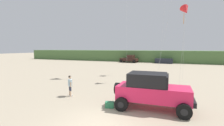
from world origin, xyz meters
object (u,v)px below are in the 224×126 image
object	(u,v)px
distant_sedan	(164,61)
kite_green_box	(185,10)
distant_pickup	(129,59)
person_watching	(70,85)
jeep	(152,90)
cooler_box	(110,105)

from	to	relation	value
distant_sedan	kite_green_box	xyz separation A→B (m)	(4.05, -18.97, 8.15)
distant_pickup	person_watching	bearing A→B (deg)	-82.36
jeep	kite_green_box	distance (m)	15.98
jeep	distant_sedan	size ratio (longest dim) A/B	1.17
distant_pickup	distant_sedan	bearing A→B (deg)	5.36
cooler_box	distant_pickup	world-z (taller)	distant_pickup
cooler_box	kite_green_box	size ratio (longest dim) A/B	0.06
person_watching	cooler_box	distance (m)	4.12
person_watching	jeep	bearing A→B (deg)	-2.90
jeep	distant_sedan	bearing A→B (deg)	93.40
distant_sedan	kite_green_box	size ratio (longest dim) A/B	0.44
person_watching	distant_sedan	bearing A→B (deg)	82.23
jeep	kite_green_box	world-z (taller)	kite_green_box
person_watching	distant_sedan	size ratio (longest dim) A/B	0.40
jeep	distant_sedan	xyz separation A→B (m)	(-1.96, 32.90, -0.60)
jeep	cooler_box	distance (m)	2.85
jeep	cooler_box	xyz separation A→B (m)	(-2.53, -0.84, -1.01)
jeep	distant_sedan	world-z (taller)	jeep
person_watching	distant_sedan	xyz separation A→B (m)	(4.44, 32.58, -0.34)
jeep	person_watching	size ratio (longest dim) A/B	2.94
distant_pickup	kite_green_box	bearing A→B (deg)	-54.90
distant_sedan	person_watching	bearing A→B (deg)	-94.68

